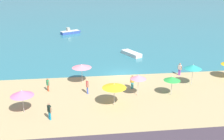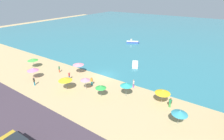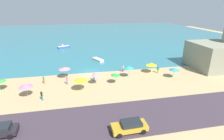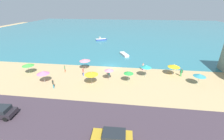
# 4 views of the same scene
# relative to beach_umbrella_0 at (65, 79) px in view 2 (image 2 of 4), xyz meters

# --- Properties ---
(ground_plane) EXTENTS (160.00, 160.00, 0.00)m
(ground_plane) POSITION_rel_beach_umbrella_0_xyz_m (2.23, 8.56, -2.14)
(ground_plane) COLOR tan
(sea) EXTENTS (150.00, 110.00, 0.05)m
(sea) POSITION_rel_beach_umbrella_0_xyz_m (2.23, 63.56, -2.11)
(sea) COLOR teal
(sea) RESTS_ON ground_plane
(coastal_road) EXTENTS (80.00, 8.00, 0.06)m
(coastal_road) POSITION_rel_beach_umbrella_0_xyz_m (2.23, -9.44, -2.11)
(coastal_road) COLOR #3E313C
(coastal_road) RESTS_ON ground_plane
(beach_umbrella_0) EXTENTS (2.49, 2.49, 2.40)m
(beach_umbrella_0) POSITION_rel_beach_umbrella_0_xyz_m (0.00, 0.00, 0.00)
(beach_umbrella_0) COLOR #B2B2B7
(beach_umbrella_0) RESTS_ON ground_plane
(beach_umbrella_1) EXTENTS (2.14, 2.14, 2.23)m
(beach_umbrella_1) POSITION_rel_beach_umbrella_0_xyz_m (19.37, 2.28, -0.22)
(beach_umbrella_1) COLOR #B2B2B7
(beach_umbrella_1) RESTS_ON ground_plane
(beach_umbrella_2) EXTENTS (1.86, 1.86, 2.22)m
(beach_umbrella_2) POSITION_rel_beach_umbrella_0_xyz_m (6.65, 1.74, -0.20)
(beach_umbrella_2) COLOR #B2B2B7
(beach_umbrella_2) RESTS_ON ground_plane
(beach_umbrella_3) EXTENTS (2.37, 2.37, 2.29)m
(beach_umbrella_3) POSITION_rel_beach_umbrella_0_xyz_m (-14.35, 2.90, -0.17)
(beach_umbrella_3) COLOR #B2B2B7
(beach_umbrella_3) RESTS_ON ground_plane
(beach_umbrella_4) EXTENTS (2.24, 2.24, 2.42)m
(beach_umbrella_4) POSITION_rel_beach_umbrella_0_xyz_m (-8.98, -0.55, -0.06)
(beach_umbrella_4) COLOR #B2B2B7
(beach_umbrella_4) RESTS_ON ground_plane
(beach_umbrella_5) EXTENTS (2.11, 2.11, 2.61)m
(beach_umbrella_5) POSITION_rel_beach_umbrella_0_xyz_m (10.07, 4.33, 0.15)
(beach_umbrella_5) COLOR #B2B2B7
(beach_umbrella_5) RESTS_ON ground_plane
(beach_umbrella_6) EXTENTS (2.45, 2.45, 2.39)m
(beach_umbrella_6) POSITION_rel_beach_umbrella_0_xyz_m (15.78, 5.89, -0.08)
(beach_umbrella_6) COLOR #B2B2B7
(beach_umbrella_6) RESTS_ON ground_plane
(beach_umbrella_7) EXTENTS (2.39, 2.39, 2.45)m
(beach_umbrella_7) POSITION_rel_beach_umbrella_0_xyz_m (-3.14, 6.50, 0.05)
(beach_umbrella_7) COLOR #B2B2B7
(beach_umbrella_7) RESTS_ON ground_plane
(beach_umbrella_8) EXTENTS (1.78, 1.78, 2.47)m
(beach_umbrella_8) POSITION_rel_beach_umbrella_0_xyz_m (2.92, 2.05, 0.04)
(beach_umbrella_8) COLOR #B2B2B7
(beach_umbrella_8) RESTS_ON ground_plane
(bather_0) EXTENTS (0.39, 0.47, 1.71)m
(bather_0) POSITION_rel_beach_umbrella_0_xyz_m (-6.34, -2.25, -1.18)
(bather_0) COLOR #1685B1
(bather_0) RESTS_ON ground_plane
(bather_1) EXTENTS (0.56, 0.29, 1.69)m
(bather_1) POSITION_rel_beach_umbrella_0_xyz_m (17.26, 5.44, -1.19)
(bather_1) COLOR green
(bather_1) RESTS_ON ground_plane
(bather_2) EXTENTS (0.36, 0.51, 1.60)m
(bather_2) POSITION_rel_beach_umbrella_0_xyz_m (-7.09, 4.41, -1.25)
(bather_2) COLOR #EB5A34
(bather_2) RESTS_ON ground_plane
(bather_3) EXTENTS (0.28, 0.56, 1.72)m
(bather_3) POSITION_rel_beach_umbrella_0_xyz_m (-2.62, 3.21, -1.18)
(bather_3) COLOR #4660D9
(bather_3) RESTS_ON ground_plane
(bather_4) EXTENTS (0.40, 0.46, 1.66)m
(bather_4) POSITION_rel_beach_umbrella_0_xyz_m (9.72, 7.66, -1.21)
(bather_4) COLOR purple
(bather_4) RESTS_ON ground_plane
(bather_5) EXTENTS (0.56, 0.30, 1.68)m
(bather_5) POSITION_rel_beach_umbrella_0_xyz_m (2.66, 4.01, -1.20)
(bather_5) COLOR teal
(bather_5) RESTS_ON ground_plane
(skiff_nearshore) EXTENTS (2.98, 4.38, 0.58)m
(skiff_nearshore) POSITION_rel_beach_umbrella_0_xyz_m (5.06, 17.32, -1.80)
(skiff_nearshore) COLOR silver
(skiff_nearshore) RESTS_ON sea
(skiff_offshore) EXTENTS (4.42, 3.00, 1.40)m
(skiff_offshore) POSITION_rel_beach_umbrella_0_xyz_m (-5.15, 34.94, -1.69)
(skiff_offshore) COLOR #36509F
(skiff_offshore) RESTS_ON sea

